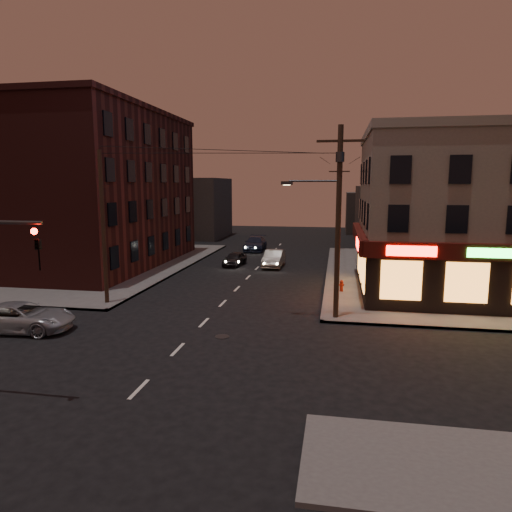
% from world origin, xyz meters
% --- Properties ---
extents(ground, '(120.00, 120.00, 0.00)m').
position_xyz_m(ground, '(0.00, 0.00, 0.00)').
color(ground, black).
rests_on(ground, ground).
extents(sidewalk_ne, '(24.00, 28.00, 0.15)m').
position_xyz_m(sidewalk_ne, '(18.00, 19.00, 0.07)').
color(sidewalk_ne, '#514F4C').
rests_on(sidewalk_ne, ground).
extents(sidewalk_nw, '(24.00, 28.00, 0.15)m').
position_xyz_m(sidewalk_nw, '(-18.00, 19.00, 0.07)').
color(sidewalk_nw, '#514F4C').
rests_on(sidewalk_nw, ground).
extents(pizza_building, '(15.85, 12.85, 10.50)m').
position_xyz_m(pizza_building, '(15.93, 13.43, 5.35)').
color(pizza_building, gray).
rests_on(pizza_building, sidewalk_ne).
extents(brick_apartment, '(12.00, 20.00, 13.00)m').
position_xyz_m(brick_apartment, '(-14.50, 19.00, 6.65)').
color(brick_apartment, '#451916').
rests_on(brick_apartment, sidewalk_nw).
extents(bg_building_ne_a, '(10.00, 12.00, 7.00)m').
position_xyz_m(bg_building_ne_a, '(14.00, 38.00, 3.50)').
color(bg_building_ne_a, '#3F3D3A').
rests_on(bg_building_ne_a, ground).
extents(bg_building_nw, '(9.00, 10.00, 8.00)m').
position_xyz_m(bg_building_nw, '(-13.00, 42.00, 4.00)').
color(bg_building_nw, '#3F3D3A').
rests_on(bg_building_nw, ground).
extents(bg_building_ne_b, '(8.00, 8.00, 6.00)m').
position_xyz_m(bg_building_ne_b, '(12.00, 52.00, 3.00)').
color(bg_building_ne_b, '#3F3D3A').
rests_on(bg_building_ne_b, ground).
extents(utility_pole_main, '(4.20, 0.44, 10.00)m').
position_xyz_m(utility_pole_main, '(6.68, 5.80, 5.76)').
color(utility_pole_main, '#382619').
rests_on(utility_pole_main, sidewalk_ne).
extents(utility_pole_far, '(0.26, 0.26, 9.00)m').
position_xyz_m(utility_pole_far, '(6.80, 32.00, 4.65)').
color(utility_pole_far, '#382619').
rests_on(utility_pole_far, sidewalk_ne).
extents(utility_pole_west, '(0.24, 0.24, 9.00)m').
position_xyz_m(utility_pole_west, '(-6.80, 6.50, 4.65)').
color(utility_pole_west, '#382619').
rests_on(utility_pole_west, sidewalk_nw).
extents(suv_cross, '(5.27, 2.80, 1.41)m').
position_xyz_m(suv_cross, '(-8.46, 1.11, 0.71)').
color(suv_cross, '#9B9FA3').
rests_on(suv_cross, ground).
extents(sedan_near, '(1.81, 3.72, 1.22)m').
position_xyz_m(sedan_near, '(-2.19, 20.93, 0.61)').
color(sedan_near, black).
rests_on(sedan_near, ground).
extents(sedan_mid, '(1.61, 4.49, 1.47)m').
position_xyz_m(sedan_mid, '(1.33, 21.03, 0.74)').
color(sedan_mid, slate).
rests_on(sedan_mid, ground).
extents(sedan_far, '(2.27, 5.24, 1.50)m').
position_xyz_m(sedan_far, '(-2.09, 30.71, 0.75)').
color(sedan_far, '#1D243A').
rests_on(sedan_far, ground).
extents(fire_hydrant, '(0.35, 0.35, 0.77)m').
position_xyz_m(fire_hydrant, '(7.14, 11.88, 0.57)').
color(fire_hydrant, maroon).
rests_on(fire_hydrant, sidewalk_ne).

